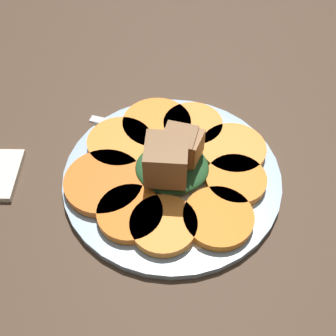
{
  "coord_description": "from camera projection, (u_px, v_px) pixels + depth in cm",
  "views": [
    {
      "loc": [
        -0.48,
        30.77,
        42.89
      ],
      "look_at": [
        0.0,
        0.0,
        4.1
      ],
      "focal_mm": 45.0,
      "sensor_mm": 36.0,
      "label": 1
    }
  ],
  "objects": [
    {
      "name": "table_slab",
      "position": [
        168.0,
        184.0,
        0.52
      ],
      "size": [
        120.0,
        120.0,
        2.0
      ],
      "primitive_type": "cube",
      "color": "#4C3828",
      "rests_on": "ground"
    },
    {
      "name": "plate",
      "position": [
        168.0,
        176.0,
        0.51
      ],
      "size": [
        26.12,
        26.12,
        1.05
      ],
      "color": "#99B7D1",
      "rests_on": "table_slab"
    },
    {
      "name": "carrot_slice_0",
      "position": [
        232.0,
        180.0,
        0.49
      ],
      "size": [
        7.1,
        7.1,
        1.08
      ],
      "primitive_type": "cylinder",
      "color": "orange",
      "rests_on": "plate"
    },
    {
      "name": "carrot_slice_1",
      "position": [
        229.0,
        149.0,
        0.52
      ],
      "size": [
        8.05,
        8.05,
        1.08
      ],
      "primitive_type": "cylinder",
      "color": "orange",
      "rests_on": "plate"
    },
    {
      "name": "carrot_slice_2",
      "position": [
        189.0,
        125.0,
        0.55
      ],
      "size": [
        7.66,
        7.66,
        1.08
      ],
      "primitive_type": "cylinder",
      "color": "orange",
      "rests_on": "plate"
    },
    {
      "name": "carrot_slice_3",
      "position": [
        153.0,
        124.0,
        0.55
      ],
      "size": [
        8.89,
        8.89,
        1.08
      ],
      "primitive_type": "cylinder",
      "color": "orange",
      "rests_on": "plate"
    },
    {
      "name": "carrot_slice_4",
      "position": [
        116.0,
        143.0,
        0.53
      ],
      "size": [
        8.16,
        8.16,
        1.08
      ],
      "primitive_type": "cylinder",
      "color": "orange",
      "rests_on": "plate"
    },
    {
      "name": "carrot_slice_5",
      "position": [
        100.0,
        182.0,
        0.49
      ],
      "size": [
        9.24,
        9.24,
        1.08
      ],
      "primitive_type": "cylinder",
      "color": "orange",
      "rests_on": "plate"
    },
    {
      "name": "carrot_slice_6",
      "position": [
        126.0,
        213.0,
        0.46
      ],
      "size": [
        7.28,
        7.28,
        1.08
      ],
      "primitive_type": "cylinder",
      "color": "orange",
      "rests_on": "plate"
    },
    {
      "name": "carrot_slice_7",
      "position": [
        159.0,
        225.0,
        0.45
      ],
      "size": [
        7.35,
        7.35,
        1.08
      ],
      "primitive_type": "cylinder",
      "color": "orange",
      "rests_on": "plate"
    },
    {
      "name": "carrot_slice_8",
      "position": [
        214.0,
        218.0,
        0.46
      ],
      "size": [
        7.77,
        7.77,
        1.08
      ],
      "primitive_type": "cylinder",
      "color": "orange",
      "rests_on": "plate"
    },
    {
      "name": "center_pile",
      "position": [
        169.0,
        160.0,
        0.48
      ],
      "size": [
        8.69,
        7.98,
        6.78
      ],
      "color": "#235128",
      "rests_on": "plate"
    },
    {
      "name": "fork",
      "position": [
        162.0,
        135.0,
        0.54
      ],
      "size": [
        19.38,
        6.96,
        0.4
      ],
      "rotation": [
        0.0,
        0.0,
        -0.27
      ],
      "color": "silver",
      "rests_on": "plate"
    }
  ]
}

